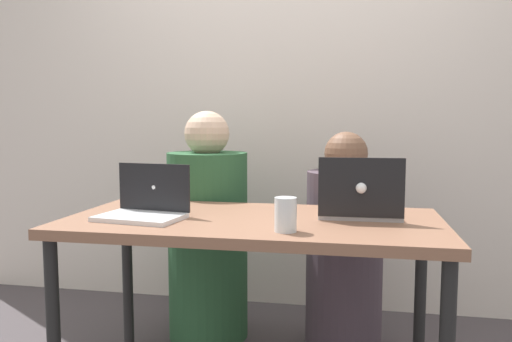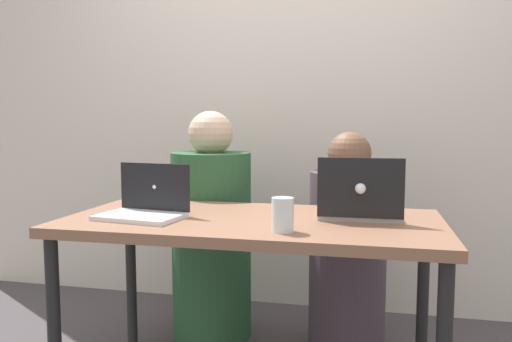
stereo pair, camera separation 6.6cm
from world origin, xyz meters
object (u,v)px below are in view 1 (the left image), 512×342
object	(u,v)px
person_on_right	(344,253)
water_glass_right	(286,217)
person_on_left	(208,238)
laptop_back_right	(360,205)
laptop_front_left	(145,206)

from	to	relation	value
person_on_right	water_glass_right	world-z (taller)	person_on_right
person_on_left	person_on_right	world-z (taller)	person_on_left
water_glass_right	person_on_left	bearing A→B (deg)	123.05
person_on_left	laptop_back_right	bearing A→B (deg)	135.28
laptop_front_left	person_on_right	bearing A→B (deg)	48.46
person_on_left	laptop_back_right	size ratio (longest dim) A/B	3.65
person_on_left	person_on_right	size ratio (longest dim) A/B	1.10
person_on_left	laptop_front_left	xyz separation A→B (m)	(-0.06, -0.65, 0.27)
person_on_right	laptop_back_right	distance (m)	0.59
person_on_left	laptop_front_left	distance (m)	0.71
person_on_left	laptop_front_left	bearing A→B (deg)	71.83
person_on_right	water_glass_right	size ratio (longest dim) A/B	9.10
person_on_right	person_on_left	bearing A→B (deg)	-16.36
person_on_left	person_on_right	distance (m)	0.71
laptop_front_left	water_glass_right	distance (m)	0.60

